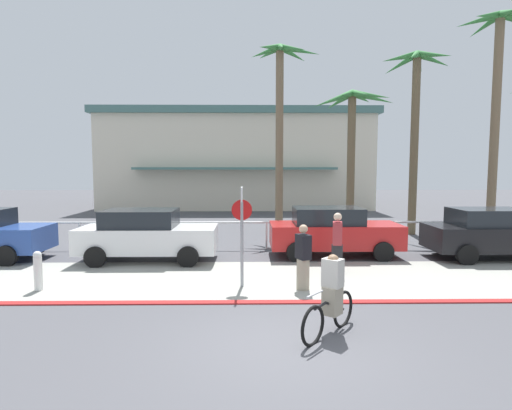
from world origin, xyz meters
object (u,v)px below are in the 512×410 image
palm_tree_2 (415,103)px  pedestrian_0 (303,260)px  palm_tree_1 (352,121)px  car_red_2 (333,231)px  car_white_1 (147,235)px  cyclist_black_0 (331,297)px  palm_tree_0 (281,94)px  car_black_3 (494,233)px  palm_tree_3 (497,77)px  stop_sign_bike_lane (242,222)px  pedestrian_1 (337,245)px  bollard_1 (38,270)px

palm_tree_2 → pedestrian_0: palm_tree_2 is taller
palm_tree_1 → car_red_2: bearing=-110.2°
car_white_1 → cyclist_black_0: car_white_1 is taller
car_white_1 → palm_tree_0: bearing=51.7°
palm_tree_2 → car_black_3: palm_tree_2 is taller
palm_tree_3 → palm_tree_0: bearing=167.4°
pedestrian_0 → stop_sign_bike_lane: bearing=169.0°
palm_tree_0 → pedestrian_1: 9.69m
car_white_1 → car_black_3: (11.50, 0.14, 0.00)m
stop_sign_bike_lane → pedestrian_0: bearing=-11.0°
car_white_1 → bollard_1: bearing=-119.7°
palm_tree_3 → car_black_3: palm_tree_3 is taller
bollard_1 → pedestrian_1: pedestrian_1 is taller
palm_tree_0 → car_black_3: (6.69, -5.96, -5.59)m
stop_sign_bike_lane → palm_tree_3: size_ratio=0.27×
stop_sign_bike_lane → car_white_1: stop_sign_bike_lane is taller
palm_tree_3 → cyclist_black_0: bearing=-130.9°
palm_tree_1 → car_black_3: 7.63m
stop_sign_bike_lane → cyclist_black_0: stop_sign_bike_lane is taller
car_red_2 → car_black_3: 5.31m
stop_sign_bike_lane → car_black_3: stop_sign_bike_lane is taller
palm_tree_3 → palm_tree_2: bearing=156.9°
car_red_2 → car_black_3: size_ratio=1.00×
car_black_3 → palm_tree_1: bearing=124.0°
car_white_1 → pedestrian_0: (4.68, -3.31, -0.11)m
palm_tree_2 → car_black_3: bearing=-82.0°
bollard_1 → pedestrian_1: (7.74, 1.58, 0.31)m
palm_tree_1 → palm_tree_3: palm_tree_3 is taller
palm_tree_3 → cyclist_black_0: palm_tree_3 is taller
palm_tree_1 → pedestrian_0: (-3.28, -8.71, -4.36)m
stop_sign_bike_lane → cyclist_black_0: 3.60m
stop_sign_bike_lane → palm_tree_0: palm_tree_0 is taller
bollard_1 → stop_sign_bike_lane: bearing=3.1°
palm_tree_1 → cyclist_black_0: (-3.11, -11.44, -4.43)m
palm_tree_3 → pedestrian_1: (-7.79, -5.83, -6.01)m
palm_tree_0 → pedestrian_0: bearing=-90.8°
bollard_1 → car_white_1: size_ratio=0.23×
car_red_2 → cyclist_black_0: size_ratio=2.93×
bollard_1 → car_white_1: (1.87, 3.29, 0.35)m
palm_tree_3 → car_white_1: 15.46m
pedestrian_0 → car_black_3: bearing=26.9°
palm_tree_3 → bollard_1: bearing=-154.5°
cyclist_black_0 → pedestrian_1: 4.45m
palm_tree_2 → car_red_2: palm_tree_2 is taller
stop_sign_bike_lane → car_red_2: 4.85m
car_black_3 → cyclist_black_0: size_ratio=2.93×
bollard_1 → palm_tree_3: (15.53, 7.41, 6.31)m
palm_tree_2 → car_white_1: size_ratio=1.87×
car_red_2 → cyclist_black_0: (-1.37, -6.70, -0.18)m
stop_sign_bike_lane → car_red_2: (3.06, 3.68, -0.81)m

